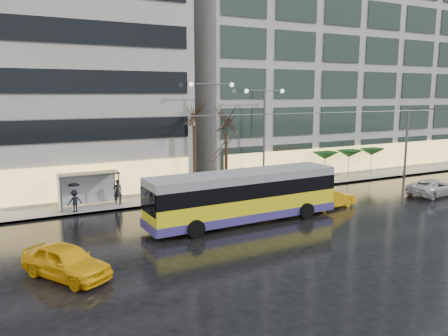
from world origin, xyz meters
TOP-DOWN VIEW (x-y plane):
  - ground at (0.00, 0.00)m, footprint 140.00×140.00m
  - sidewalk at (2.00, 14.00)m, footprint 80.00×10.00m
  - kerb at (2.00, 9.05)m, footprint 80.00×0.10m
  - building_right at (19.00, 19.00)m, footprint 32.00×14.00m
  - trolleybus at (0.37, 2.58)m, footprint 13.11×5.21m
  - catenary at (1.00, 7.94)m, footprint 42.24×5.12m
  - bus_shelter at (-8.38, 10.69)m, footprint 4.20×1.60m
  - street_lamp_near at (2.00, 10.80)m, footprint 3.96×0.36m
  - street_lamp_far at (7.00, 10.80)m, footprint 3.96×0.36m
  - tree_a at (0.50, 11.00)m, footprint 3.20×3.20m
  - tree_b at (3.50, 11.20)m, footprint 3.20×3.20m
  - parasol_a at (14.00, 11.00)m, footprint 2.50×2.50m
  - parasol_b at (17.00, 11.00)m, footprint 2.50×2.50m
  - parasol_c at (20.00, 11.00)m, footprint 2.50×2.50m
  - taxi_a at (-11.13, -1.36)m, footprint 4.02×4.84m
  - taxi_b at (7.80, 2.91)m, footprint 4.31×1.86m
  - sedan_silver at (18.07, 2.06)m, footprint 5.02×2.53m
  - pedestrian_a at (-5.96, 10.47)m, footprint 0.99×1.01m
  - pedestrian_b at (-3.51, 11.08)m, footprint 0.92×0.88m
  - pedestrian_c at (-9.17, 9.53)m, footprint 1.11×0.97m

SIDE VIEW (x-z plane):
  - ground at x=0.00m, z-range 0.00..0.00m
  - sidewalk at x=2.00m, z-range 0.00..0.15m
  - kerb at x=2.00m, z-range 0.00..0.15m
  - sedan_silver at x=18.07m, z-range 0.00..1.36m
  - taxi_b at x=7.80m, z-range 0.00..1.38m
  - taxi_a at x=-11.13m, z-range 0.00..1.56m
  - pedestrian_b at x=-3.51m, z-range 0.15..1.64m
  - pedestrian_c at x=-9.17m, z-range 0.21..2.32m
  - pedestrian_a at x=-5.96m, z-range 0.47..2.66m
  - trolleybus at x=0.37m, z-range -1.38..4.65m
  - bus_shelter at x=-8.38m, z-range 0.71..3.22m
  - parasol_a at x=14.00m, z-range 1.12..3.77m
  - parasol_b at x=17.00m, z-range 1.12..3.77m
  - parasol_c at x=20.00m, z-range 1.12..3.77m
  - catenary at x=1.00m, z-range 0.75..7.75m
  - street_lamp_far at x=7.00m, z-range 1.45..9.98m
  - street_lamp_near at x=2.00m, z-range 1.48..10.51m
  - tree_b at x=3.50m, z-range 2.55..10.25m
  - tree_a at x=0.50m, z-range 2.89..11.29m
  - building_right at x=19.00m, z-range 0.15..25.15m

